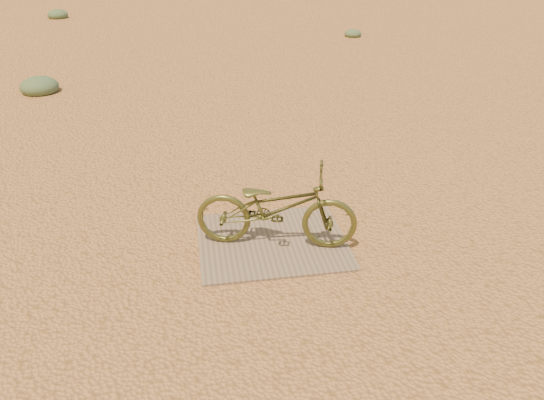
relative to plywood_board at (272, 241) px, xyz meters
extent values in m
plane|color=#BB794B|center=(0.51, 0.43, -0.01)|extent=(120.00, 120.00, 0.00)
cube|color=#786451|center=(0.00, 0.00, 0.00)|extent=(1.46, 1.24, 0.02)
imported|color=#4D4E23|center=(0.03, -0.06, 0.42)|extent=(1.63, 0.91, 0.81)
ellipsoid|color=#4F6142|center=(-3.40, 5.75, -0.01)|extent=(0.68, 0.68, 0.38)
ellipsoid|color=#4F6142|center=(3.83, 9.77, -0.01)|extent=(0.45, 0.45, 0.25)
ellipsoid|color=#4F6142|center=(-4.60, 14.15, -0.01)|extent=(0.63, 0.63, 0.35)
camera|label=1|loc=(-0.73, -4.41, 2.87)|focal=35.00mm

